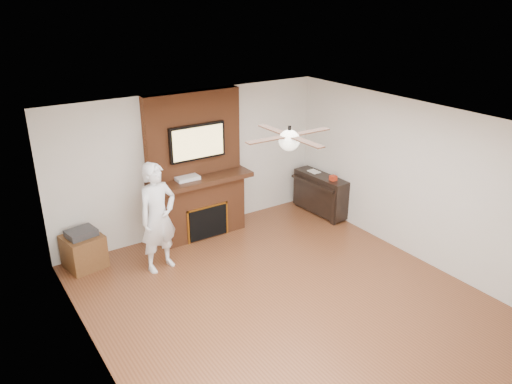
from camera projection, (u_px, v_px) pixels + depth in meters
room_shell at (287, 220)px, 6.49m from camera, size 5.36×5.86×2.86m
fireplace at (198, 180)px, 8.55m from camera, size 1.78×0.64×2.50m
tv at (197, 142)px, 8.26m from camera, size 1.00×0.08×0.60m
ceiling_fan at (289, 139)px, 6.08m from camera, size 1.21×1.21×0.31m
person at (158, 217)px, 7.47m from camera, size 0.70×0.54×1.72m
side_table at (84, 250)px, 7.72m from camera, size 0.63×0.63×0.63m
piano at (320, 193)px, 9.53m from camera, size 0.50×1.21×0.87m
cable_box at (187, 178)px, 8.31m from camera, size 0.39×0.23×0.06m
candle_green at (201, 235)px, 8.71m from camera, size 0.06×0.06×0.09m
candle_cream at (207, 234)px, 8.74m from camera, size 0.08×0.08×0.10m
candle_blue at (214, 233)px, 8.79m from camera, size 0.06×0.06×0.08m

